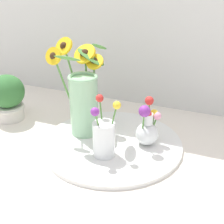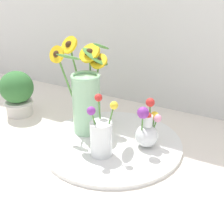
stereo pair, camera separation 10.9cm
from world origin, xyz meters
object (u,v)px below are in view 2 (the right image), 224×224
at_px(potted_plant, 17,92).
at_px(vase_bulb_right, 147,130).
at_px(mason_jar_sunflowers, 86,96).
at_px(vase_small_center, 102,136).
at_px(serving_tray, 112,143).

bearing_deg(potted_plant, vase_bulb_right, -0.20).
relative_size(vase_bulb_right, potted_plant, 0.87).
xyz_separation_m(mason_jar_sunflowers, vase_small_center, (0.14, -0.12, -0.07)).
bearing_deg(vase_small_center, serving_tray, 97.12).
height_order(mason_jar_sunflowers, vase_small_center, mason_jar_sunflowers).
xyz_separation_m(mason_jar_sunflowers, potted_plant, (-0.36, 0.00, -0.06)).
height_order(vase_small_center, potted_plant, vase_small_center).
relative_size(serving_tray, vase_small_center, 2.51).
relative_size(mason_jar_sunflowers, vase_bulb_right, 2.13).
height_order(serving_tray, vase_small_center, vase_small_center).
height_order(vase_small_center, vase_bulb_right, vase_small_center).
distance_m(vase_bulb_right, potted_plant, 0.61).
bearing_deg(mason_jar_sunflowers, serving_tray, -14.23).
distance_m(vase_small_center, vase_bulb_right, 0.17).
height_order(vase_bulb_right, potted_plant, potted_plant).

